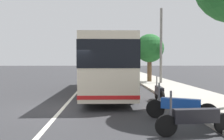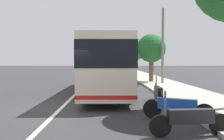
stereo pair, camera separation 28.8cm
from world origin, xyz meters
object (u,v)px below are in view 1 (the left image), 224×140
object	(u,v)px
car_ahead_same_lane	(107,71)
car_side_street	(105,68)
motorcycle_angled	(159,92)
roadside_tree_mid_block	(150,49)
motorcycle_nearest_curb	(196,119)
utility_pole	(161,46)
roadside_tree_far_block	(131,49)
motorcycle_by_tree	(180,106)
coach_bus	(107,64)

from	to	relation	value
car_ahead_same_lane	car_side_street	bearing A→B (deg)	-0.27
motorcycle_angled	car_side_street	size ratio (longest dim) A/B	0.54
motorcycle_angled	roadside_tree_mid_block	xyz separation A→B (m)	(10.60, -1.66, 2.80)
roadside_tree_mid_block	motorcycle_nearest_curb	bearing A→B (deg)	173.05
car_side_street	roadside_tree_mid_block	distance (m)	26.94
roadside_tree_mid_block	utility_pole	bearing A→B (deg)	-153.54
utility_pole	roadside_tree_far_block	bearing A→B (deg)	1.11
motorcycle_nearest_curb	car_side_street	distance (m)	42.30
motorcycle_angled	car_ahead_same_lane	bearing A→B (deg)	9.80
roadside_tree_mid_block	roadside_tree_far_block	distance (m)	18.26
motorcycle_nearest_curb	car_side_street	xyz separation A→B (m)	(42.24, 2.31, 0.20)
motorcycle_nearest_curb	utility_pole	xyz separation A→B (m)	(14.28, -2.66, 2.94)
motorcycle_by_tree	car_side_street	xyz separation A→B (m)	(40.62, 2.43, 0.18)
motorcycle_nearest_curb	utility_pole	size ratio (longest dim) A/B	0.34
utility_pole	car_ahead_same_lane	bearing A→B (deg)	22.45
coach_bus	motorcycle_nearest_curb	world-z (taller)	coach_bus
coach_bus	car_ahead_same_lane	size ratio (longest dim) A/B	2.56
motorcycle_nearest_curb	car_ahead_same_lane	distance (m)	25.70
coach_bus	motorcycle_by_tree	world-z (taller)	coach_bus
motorcycle_by_tree	roadside_tree_mid_block	bearing A→B (deg)	-71.16
motorcycle_by_tree	roadside_tree_mid_block	world-z (taller)	roadside_tree_mid_block
motorcycle_nearest_curb	car_ahead_same_lane	xyz separation A→B (m)	(25.62, 2.03, 0.26)
motorcycle_by_tree	roadside_tree_far_block	world-z (taller)	roadside_tree_far_block
car_ahead_same_lane	motorcycle_by_tree	bearing A→B (deg)	-176.13
roadside_tree_far_block	coach_bus	bearing A→B (deg)	169.74
coach_bus	roadside_tree_far_block	world-z (taller)	roadside_tree_far_block
car_side_street	roadside_tree_far_block	bearing A→B (deg)	-150.61
motorcycle_nearest_curb	car_side_street	size ratio (longest dim) A/B	0.52
roadside_tree_mid_block	motorcycle_by_tree	bearing A→B (deg)	172.75
motorcycle_nearest_curb	car_ahead_same_lane	bearing A→B (deg)	-90.06
coach_bus	roadside_tree_mid_block	distance (m)	8.21
car_side_street	roadside_tree_mid_block	size ratio (longest dim) A/B	0.94
car_side_street	roadside_tree_far_block	xyz separation A→B (m)	(-8.25, -4.59, 3.68)
motorcycle_angled	roadside_tree_mid_block	distance (m)	11.09
coach_bus	car_ahead_same_lane	bearing A→B (deg)	-0.39
motorcycle_nearest_curb	motorcycle_by_tree	size ratio (longest dim) A/B	1.04
car_side_street	utility_pole	size ratio (longest dim) A/B	0.65
motorcycle_by_tree	roadside_tree_far_block	distance (m)	32.68
coach_bus	roadside_tree_mid_block	world-z (taller)	roadside_tree_mid_block
motorcycle_angled	roadside_tree_mid_block	world-z (taller)	roadside_tree_mid_block
roadside_tree_far_block	utility_pole	world-z (taller)	utility_pole
coach_bus	motorcycle_angled	bearing A→B (deg)	-144.96
car_ahead_same_lane	motorcycle_angled	bearing A→B (deg)	-174.85
coach_bus	roadside_tree_mid_block	size ratio (longest dim) A/B	2.51
motorcycle_nearest_curb	motorcycle_by_tree	world-z (taller)	motorcycle_by_tree
motorcycle_by_tree	roadside_tree_far_block	bearing A→B (deg)	-67.73
motorcycle_by_tree	utility_pole	bearing A→B (deg)	-75.25
roadside_tree_far_block	utility_pole	xyz separation A→B (m)	(-19.71, -0.38, -0.94)
motorcycle_by_tree	motorcycle_angled	distance (m)	3.55
car_side_street	motorcycle_by_tree	bearing A→B (deg)	-176.28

